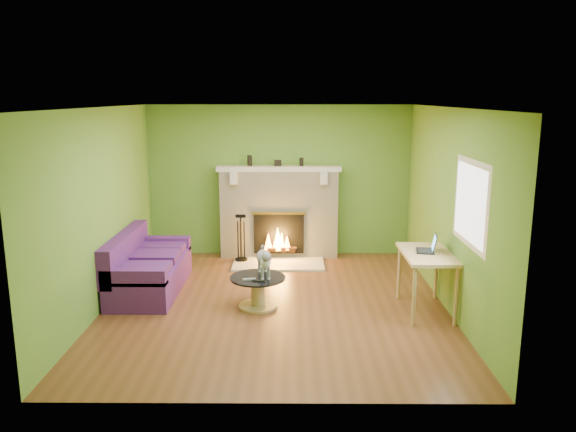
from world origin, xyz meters
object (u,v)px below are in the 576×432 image
at_px(desk, 427,260).
at_px(sofa, 147,269).
at_px(coffee_table, 258,290).
at_px(cat, 264,261).

bearing_deg(desk, sofa, 168.51).
height_order(coffee_table, cat, cat).
height_order(sofa, desk, sofa).
height_order(desk, cat, cat).
bearing_deg(coffee_table, cat, 32.01).
relative_size(sofa, desk, 1.75).
distance_m(coffee_table, desk, 2.23).
relative_size(desk, cat, 1.62).
xyz_separation_m(coffee_table, desk, (2.18, -0.13, 0.45)).
xyz_separation_m(sofa, desk, (3.81, -0.77, 0.37)).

